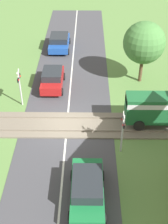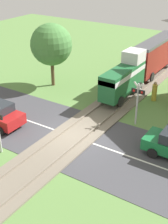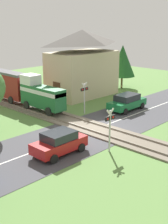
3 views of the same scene
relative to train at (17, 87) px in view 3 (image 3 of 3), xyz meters
name	(u,v)px [view 3 (image 3 of 3)]	position (x,y,z in m)	size (l,w,h in m)	color
ground_plane	(95,129)	(0.00, -10.48, -1.87)	(60.00, 60.00, 0.00)	#5B8442
road_surface	(95,129)	(0.00, -10.48, -1.86)	(48.00, 6.40, 0.02)	#424247
track_bed	(95,129)	(0.00, -10.48, -1.80)	(2.80, 48.00, 0.24)	#756B5B
train	(17,87)	(0.00, 0.00, 0.00)	(1.58, 12.68, 3.18)	#1E6033
car_near_crossing	(59,142)	(-5.08, -11.92, -1.07)	(3.70, 1.84, 1.53)	#A81919
car_far_side	(127,102)	(6.23, -9.04, -1.07)	(4.20, 1.88, 1.54)	#197038
crossing_signal_west_approach	(110,124)	(-2.51, -14.02, 0.04)	(0.90, 0.18, 2.97)	#B7B7B7
crossing_signal_east_approach	(84,94)	(2.51, -6.93, 0.04)	(0.90, 0.18, 2.97)	#B7B7B7
station_building	(82,64)	(7.51, -1.82, 1.70)	(8.32, 4.78, 7.31)	#C6B793
pedestrian_by_station	(52,100)	(2.13, -2.84, -1.18)	(0.38, 0.38, 1.52)	gold
tree_by_station	(122,61)	(13.86, -2.62, 1.55)	(3.20, 3.20, 5.35)	brown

